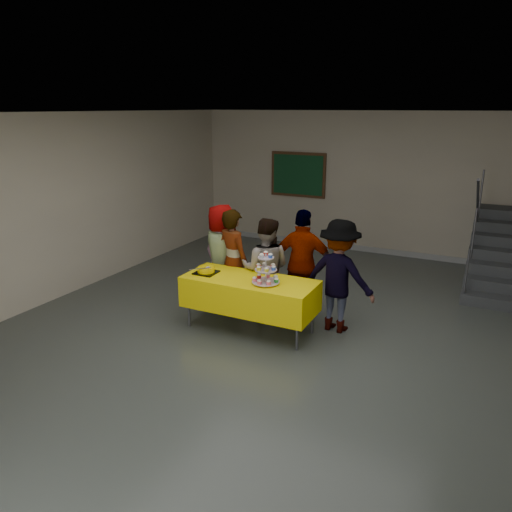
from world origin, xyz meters
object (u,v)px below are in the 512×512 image
Objects in this scene: cupcake_stand at (266,272)px; schoolchild_a at (222,255)px; schoolchild_c at (266,269)px; schoolchild_b at (233,261)px; bear_cake at (206,269)px; noticeboard at (298,175)px; staircase at (509,257)px; schoolchild_d at (303,265)px; schoolchild_e at (339,276)px; bake_table at (250,293)px.

cupcake_stand is 1.39m from schoolchild_a.
schoolchild_b is at bearing -13.65° from schoolchild_c.
bear_cake is 0.23× the size of schoolchild_c.
bear_cake is 0.22× the size of schoolchild_a.
noticeboard is at bearing 96.03° from bear_cake.
staircase reaches higher than cupcake_stand.
staircase reaches higher than schoolchild_b.
schoolchild_a is 0.68× the size of staircase.
schoolchild_d reaches higher than schoolchild_e.
schoolchild_e is at bearing 19.56° from bear_cake.
staircase is 4.65m from noticeboard.
bake_table is 0.78m from schoolchild_b.
cupcake_stand is 1.02m from schoolchild_b.
schoolchild_b is 1.25× the size of noticeboard.
bake_table is 4.96m from noticeboard.
bear_cake is (-0.96, 0.02, -0.11)m from cupcake_stand.
schoolchild_b is 1.65m from schoolchild_e.
schoolchild_b is at bearing 144.91° from cupcake_stand.
cupcake_stand is at bearing 100.70° from schoolchild_c.
staircase is (3.80, 3.36, -0.32)m from schoolchild_b.
schoolchild_e is (1.78, 0.63, -0.02)m from bear_cake.
cupcake_stand is at bearing 45.49° from schoolchild_e.
noticeboard reaches higher than cupcake_stand.
cupcake_stand is 1.24× the size of bear_cake.
staircase is at bearing -119.90° from schoolchild_a.
schoolchild_b is 0.68× the size of staircase.
schoolchild_e is at bearing -157.21° from schoolchild_b.
schoolchild_a is at bearing -85.39° from noticeboard.
noticeboard is (-0.50, 4.75, 0.77)m from bear_cake.
staircase is (3.25, 3.86, -0.07)m from bake_table.
staircase is at bearing -116.13° from schoolchild_e.
schoolchild_e is at bearing 38.45° from cupcake_stand.
noticeboard reaches higher than schoolchild_d.
schoolchild_d reaches higher than schoolchild_a.
schoolchild_c is (0.86, -0.18, -0.05)m from schoolchild_a.
schoolchild_b is (0.14, 0.56, -0.02)m from bear_cake.
bear_cake is 0.78m from schoolchild_a.
schoolchild_c reaches higher than bear_cake.
bake_table is 1.15× the size of schoolchild_a.
schoolchild_a is 1.00× the size of schoolchild_b.
cupcake_stand is 0.88m from schoolchild_d.
bake_table is 0.48m from cupcake_stand.
schoolchild_b is (-0.83, 0.58, -0.13)m from cupcake_stand.
schoolchild_a is 1.35m from schoolchild_d.
staircase reaches higher than schoolchild_e.
bake_table is at bearing 34.61° from schoolchild_e.
bake_table is 1.27m from schoolchild_e.
cupcake_stand is at bearing 168.27° from schoolchild_a.
schoolchild_a is at bearing 3.41° from schoolchild_e.
staircase is at bearing 52.98° from cupcake_stand.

